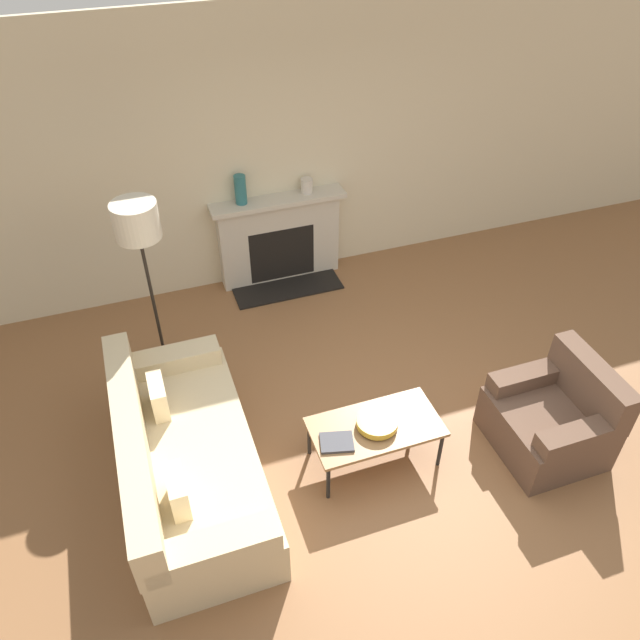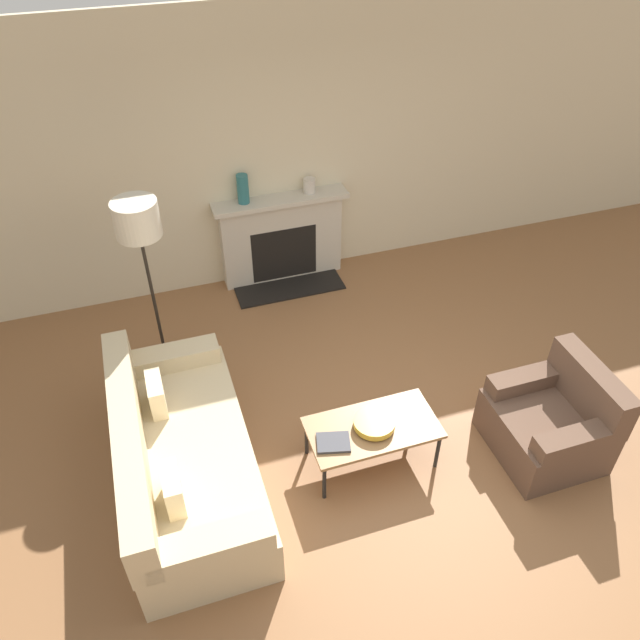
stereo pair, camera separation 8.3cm
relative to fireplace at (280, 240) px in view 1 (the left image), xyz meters
name	(u,v)px [view 1 (the left image)]	position (x,y,z in m)	size (l,w,h in m)	color
ground_plane	(399,470)	(0.13, -2.93, -0.49)	(18.00, 18.00, 0.00)	brown
wall_back	(284,150)	(0.13, 0.15, 0.96)	(18.00, 0.06, 2.90)	beige
fireplace	(280,240)	(0.00, 0.00, 0.00)	(1.45, 0.59, 1.00)	beige
couch	(184,460)	(-1.51, -2.50, -0.19)	(0.96, 2.08, 0.82)	#CCB78E
armchair_near	(553,419)	(1.42, -3.07, -0.19)	(0.80, 0.85, 0.82)	brown
coffee_table	(375,428)	(-0.02, -2.75, -0.11)	(1.04, 0.54, 0.41)	olive
bowl	(377,422)	(-0.02, -2.75, -0.04)	(0.33, 0.33, 0.07)	gold
book	(337,442)	(-0.37, -2.81, -0.07)	(0.29, 0.25, 0.02)	#38383D
floor_lamp	(138,232)	(-1.47, -1.02, 0.98)	(0.38, 0.38, 1.74)	black
mantel_vase_left	(240,190)	(-0.38, 0.02, 0.67)	(0.12, 0.12, 0.31)	#28666B
mantel_vase_center_left	(307,186)	(0.33, 0.02, 0.59)	(0.13, 0.13, 0.16)	beige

